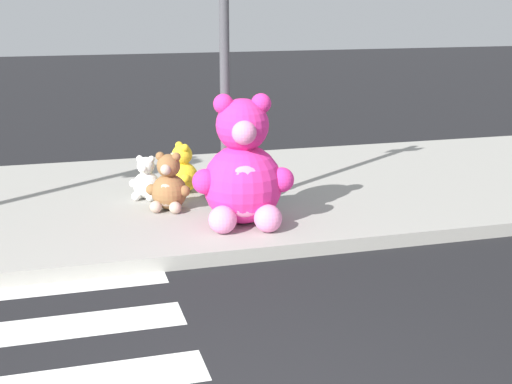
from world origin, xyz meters
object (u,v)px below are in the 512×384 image
object	(u,v)px
plush_yellow	(181,173)
plush_white	(146,181)
plush_teal	(259,181)
plush_lavender	(218,181)
plush_pink_large	(243,173)
sign_pole	(225,61)
plush_brown	(169,187)

from	to	relation	value
plush_yellow	plush_white	xyz separation A→B (m)	(-0.46, -0.15, -0.04)
plush_teal	plush_lavender	size ratio (longest dim) A/B	1.03
plush_pink_large	plush_teal	bearing A→B (deg)	64.86
plush_yellow	plush_lavender	distance (m)	0.50
sign_pole	plush_white	world-z (taller)	sign_pole
sign_pole	plush_lavender	size ratio (longest dim) A/B	6.66
sign_pole	plush_yellow	bearing A→B (deg)	113.56
plush_teal	plush_white	distance (m)	1.37
plush_teal	sign_pole	bearing A→B (deg)	-141.85
plush_brown	plush_lavender	world-z (taller)	plush_brown
plush_white	plush_lavender	bearing A→B (deg)	-8.51
plush_lavender	plush_yellow	bearing A→B (deg)	145.20
plush_brown	sign_pole	bearing A→B (deg)	-13.23
plush_brown	plush_teal	bearing A→B (deg)	12.25
plush_white	sign_pole	bearing A→B (deg)	-39.96
plush_pink_large	plush_brown	world-z (taller)	plush_pink_large
plush_pink_large	plush_lavender	distance (m)	1.21
plush_yellow	plush_white	distance (m)	0.49
sign_pole	plush_white	size ratio (longest dim) A/B	6.03
plush_pink_large	plush_brown	size ratio (longest dim) A/B	2.08
plush_teal	plush_pink_large	bearing A→B (deg)	-115.14
sign_pole	plush_teal	xyz separation A→B (m)	(0.51, 0.40, -1.50)
plush_teal	plush_brown	distance (m)	1.18
sign_pole	plush_teal	distance (m)	1.63
sign_pole	plush_yellow	xyz separation A→B (m)	(-0.37, 0.85, -1.44)
plush_teal	plush_yellow	xyz separation A→B (m)	(-0.88, 0.45, 0.05)
plush_teal	plush_white	world-z (taller)	plush_white
plush_pink_large	plush_lavender	xyz separation A→B (m)	(-0.01, 1.16, -0.37)
plush_yellow	plush_lavender	world-z (taller)	plush_yellow
sign_pole	plush_brown	size ratio (longest dim) A/B	4.75
plush_white	plush_yellow	bearing A→B (deg)	18.24
plush_pink_large	plush_yellow	bearing A→B (deg)	106.07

